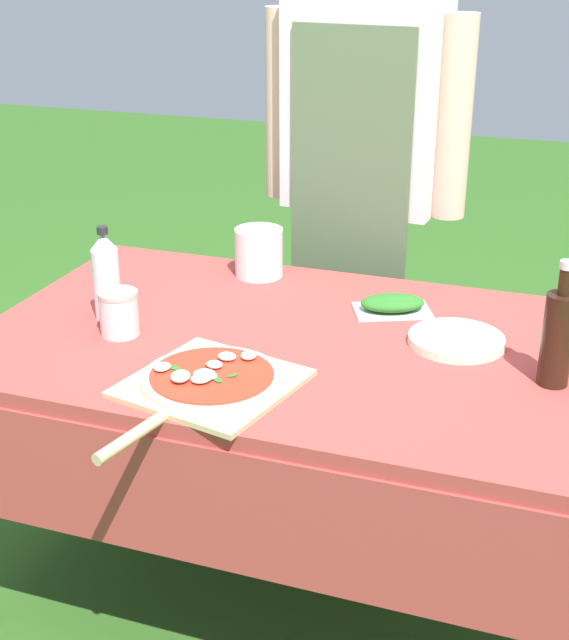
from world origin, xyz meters
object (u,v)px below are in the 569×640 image
object	(u,v)px
mixing_tub	(259,252)
person_cook	(362,157)
prep_table	(300,365)
herb_container	(392,304)
oil_bottle	(558,336)
pizza_on_peel	(209,381)
sauce_jar	(119,316)
water_bottle	(106,276)
plate_stack	(456,340)

from	to	relation	value
mixing_tub	person_cook	bearing A→B (deg)	62.65
prep_table	herb_container	xyz separation A→B (m)	(0.17, 0.22, 0.09)
oil_bottle	person_cook	bearing A→B (deg)	128.90
prep_table	pizza_on_peel	distance (m)	0.33
person_cook	mixing_tub	world-z (taller)	person_cook
pizza_on_peel	sauce_jar	bearing A→B (deg)	162.04
sauce_jar	water_bottle	bearing A→B (deg)	133.41
pizza_on_peel	herb_container	bearing A→B (deg)	75.61
prep_table	sauce_jar	world-z (taller)	sauce_jar
oil_bottle	herb_container	world-z (taller)	oil_bottle
herb_container	plate_stack	xyz separation A→B (m)	(0.18, -0.14, -0.01)
water_bottle	plate_stack	size ratio (longest dim) A/B	1.05
mixing_tub	sauce_jar	xyz separation A→B (m)	(-0.17, -0.48, -0.02)
prep_table	herb_container	distance (m)	0.29
herb_container	person_cook	bearing A→B (deg)	113.43
water_bottle	sauce_jar	bearing A→B (deg)	-46.59
person_cook	pizza_on_peel	distance (m)	1.06
pizza_on_peel	prep_table	bearing A→B (deg)	84.15
pizza_on_peel	mixing_tub	bearing A→B (deg)	114.50
oil_bottle	pizza_on_peel	bearing A→B (deg)	-159.02
person_cook	sauce_jar	world-z (taller)	person_cook
oil_bottle	sauce_jar	size ratio (longest dim) A/B	2.54
person_cook	water_bottle	size ratio (longest dim) A/B	7.17
mixing_tub	sauce_jar	distance (m)	0.51
pizza_on_peel	herb_container	xyz separation A→B (m)	(0.27, 0.52, 0.01)
person_cook	sauce_jar	distance (m)	0.94
oil_bottle	water_bottle	xyz separation A→B (m)	(-1.05, 0.00, 0.00)
prep_table	person_cook	bearing A→B (deg)	93.96
prep_table	person_cook	distance (m)	0.80
oil_bottle	water_bottle	size ratio (longest dim) A/B	1.16
person_cook	sauce_jar	bearing A→B (deg)	73.51
prep_table	pizza_on_peel	bearing A→B (deg)	-108.38
plate_stack	sauce_jar	distance (m)	0.78
herb_container	sauce_jar	world-z (taller)	sauce_jar
oil_bottle	sauce_jar	world-z (taller)	oil_bottle
oil_bottle	herb_container	size ratio (longest dim) A/B	1.24
pizza_on_peel	herb_container	world-z (taller)	pizza_on_peel
pizza_on_peel	oil_bottle	size ratio (longest dim) A/B	1.97
prep_table	oil_bottle	bearing A→B (deg)	-4.27
mixing_tub	herb_container	bearing A→B (deg)	-18.47
oil_bottle	herb_container	bearing A→B (deg)	146.41
prep_table	water_bottle	bearing A→B (deg)	-175.18
plate_stack	mixing_tub	bearing A→B (deg)	154.96
water_bottle	plate_stack	bearing A→B (deg)	8.68
pizza_on_peel	sauce_jar	size ratio (longest dim) A/B	4.99
oil_bottle	water_bottle	distance (m)	1.05
pizza_on_peel	water_bottle	bearing A→B (deg)	158.30
prep_table	herb_container	bearing A→B (deg)	53.46
pizza_on_peel	mixing_tub	world-z (taller)	mixing_tub
mixing_tub	sauce_jar	size ratio (longest dim) A/B	1.24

